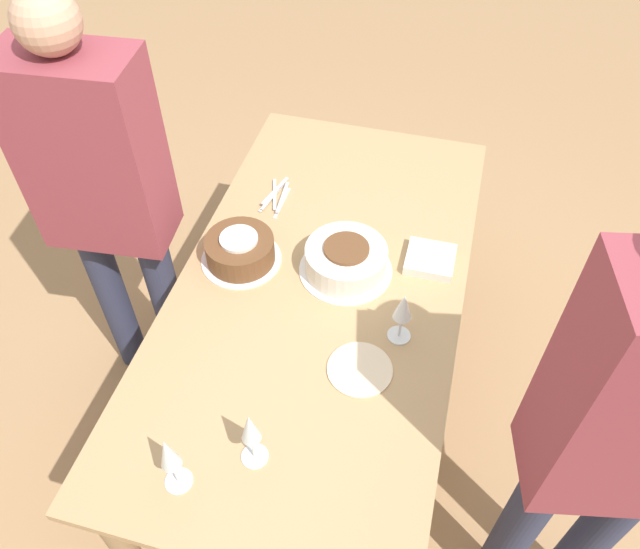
{
  "coord_description": "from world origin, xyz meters",
  "views": [
    {
      "loc": [
        1.26,
        0.34,
        2.23
      ],
      "look_at": [
        0.0,
        0.0,
        0.78
      ],
      "focal_mm": 35.0,
      "sensor_mm": 36.0,
      "label": 1
    }
  ],
  "objects_px": {
    "cake_center_white": "(346,260)",
    "wine_glass_extra": "(403,309)",
    "wine_glass_near": "(169,456)",
    "person_watching": "(633,431)",
    "cake_front_chocolate": "(240,250)",
    "person_cutting": "(103,188)",
    "wine_glass_far": "(250,430)"
  },
  "relations": [
    {
      "from": "cake_center_white",
      "to": "wine_glass_extra",
      "type": "bearing_deg",
      "value": 44.72
    },
    {
      "from": "wine_glass_near",
      "to": "person_watching",
      "type": "xyz_separation_m",
      "value": [
        -0.25,
        0.99,
        0.14
      ]
    },
    {
      "from": "cake_front_chocolate",
      "to": "person_watching",
      "type": "xyz_separation_m",
      "value": [
        0.5,
        1.1,
        0.23
      ]
    },
    {
      "from": "person_cutting",
      "to": "cake_center_white",
      "type": "bearing_deg",
      "value": -1.49
    },
    {
      "from": "wine_glass_extra",
      "to": "person_cutting",
      "type": "height_order",
      "value": "person_cutting"
    },
    {
      "from": "wine_glass_extra",
      "to": "person_watching",
      "type": "relative_size",
      "value": 0.11
    },
    {
      "from": "wine_glass_near",
      "to": "person_watching",
      "type": "relative_size",
      "value": 0.13
    },
    {
      "from": "cake_center_white",
      "to": "person_watching",
      "type": "xyz_separation_m",
      "value": [
        0.55,
        0.76,
        0.23
      ]
    },
    {
      "from": "wine_glass_far",
      "to": "person_cutting",
      "type": "height_order",
      "value": "person_cutting"
    },
    {
      "from": "wine_glass_extra",
      "to": "person_cutting",
      "type": "xyz_separation_m",
      "value": [
        -0.16,
        -1.0,
        0.09
      ]
    },
    {
      "from": "cake_center_white",
      "to": "wine_glass_far",
      "type": "relative_size",
      "value": 1.47
    },
    {
      "from": "cake_front_chocolate",
      "to": "wine_glass_extra",
      "type": "bearing_deg",
      "value": 72.69
    },
    {
      "from": "cake_front_chocolate",
      "to": "person_cutting",
      "type": "xyz_separation_m",
      "value": [
        0.01,
        -0.44,
        0.17
      ]
    },
    {
      "from": "cake_front_chocolate",
      "to": "wine_glass_extra",
      "type": "relative_size",
      "value": 1.42
    },
    {
      "from": "wine_glass_near",
      "to": "person_cutting",
      "type": "xyz_separation_m",
      "value": [
        -0.75,
        -0.55,
        0.08
      ]
    },
    {
      "from": "wine_glass_near",
      "to": "person_watching",
      "type": "bearing_deg",
      "value": 104.4
    },
    {
      "from": "cake_center_white",
      "to": "wine_glass_near",
      "type": "xyz_separation_m",
      "value": [
        0.8,
        -0.24,
        0.09
      ]
    },
    {
      "from": "wine_glass_far",
      "to": "wine_glass_extra",
      "type": "distance_m",
      "value": 0.55
    },
    {
      "from": "cake_center_white",
      "to": "person_cutting",
      "type": "relative_size",
      "value": 0.19
    },
    {
      "from": "cake_center_white",
      "to": "person_cutting",
      "type": "height_order",
      "value": "person_cutting"
    },
    {
      "from": "cake_center_white",
      "to": "person_watching",
      "type": "relative_size",
      "value": 0.18
    },
    {
      "from": "wine_glass_near",
      "to": "wine_glass_extra",
      "type": "xyz_separation_m",
      "value": [
        -0.58,
        0.45,
        -0.02
      ]
    },
    {
      "from": "wine_glass_far",
      "to": "cake_center_white",
      "type": "bearing_deg",
      "value": 173.82
    },
    {
      "from": "cake_front_chocolate",
      "to": "wine_glass_far",
      "type": "bearing_deg",
      "value": 22.57
    },
    {
      "from": "wine_glass_far",
      "to": "cake_front_chocolate",
      "type": "bearing_deg",
      "value": -157.43
    },
    {
      "from": "wine_glass_near",
      "to": "person_watching",
      "type": "distance_m",
      "value": 1.03
    },
    {
      "from": "cake_front_chocolate",
      "to": "wine_glass_extra",
      "type": "height_order",
      "value": "wine_glass_extra"
    },
    {
      "from": "wine_glass_far",
      "to": "wine_glass_extra",
      "type": "height_order",
      "value": "wine_glass_far"
    },
    {
      "from": "cake_front_chocolate",
      "to": "wine_glass_near",
      "type": "relative_size",
      "value": 1.24
    },
    {
      "from": "person_watching",
      "to": "wine_glass_near",
      "type": "bearing_deg",
      "value": 2.84
    },
    {
      "from": "wine_glass_near",
      "to": "wine_glass_far",
      "type": "xyz_separation_m",
      "value": [
        -0.11,
        0.16,
        -0.0
      ]
    },
    {
      "from": "wine_glass_far",
      "to": "person_cutting",
      "type": "xyz_separation_m",
      "value": [
        -0.64,
        -0.71,
        0.08
      ]
    }
  ]
}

